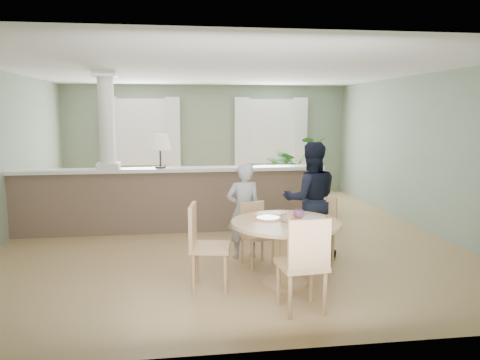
{
  "coord_description": "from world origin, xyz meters",
  "views": [
    {
      "loc": [
        -0.8,
        -7.72,
        2.05
      ],
      "look_at": [
        0.13,
        -1.0,
        1.06
      ],
      "focal_mm": 35.0,
      "sensor_mm": 36.0,
      "label": 1
    }
  ],
  "objects": [
    {
      "name": "ground",
      "position": [
        0.0,
        0.0,
        0.0
      ],
      "size": [
        8.0,
        8.0,
        0.0
      ],
      "primitive_type": "plane",
      "color": "tan",
      "rests_on": "ground"
    },
    {
      "name": "room_shell",
      "position": [
        -0.03,
        0.63,
        1.81
      ],
      "size": [
        7.02,
        8.02,
        2.71
      ],
      "color": "gray",
      "rests_on": "ground"
    },
    {
      "name": "pony_wall",
      "position": [
        -0.99,
        0.2,
        0.71
      ],
      "size": [
        5.32,
        0.38,
        2.7
      ],
      "color": "brown",
      "rests_on": "ground"
    },
    {
      "name": "sofa",
      "position": [
        0.41,
        1.78,
        0.42
      ],
      "size": [
        2.95,
        1.33,
        0.84
      ],
      "primitive_type": "imported",
      "rotation": [
        0.0,
        0.0,
        0.07
      ],
      "color": "brown",
      "rests_on": "ground"
    },
    {
      "name": "houseplant",
      "position": [
        1.81,
        2.43,
        0.75
      ],
      "size": [
        1.73,
        1.65,
        1.51
      ],
      "primitive_type": "imported",
      "rotation": [
        0.0,
        0.0,
        0.45
      ],
      "color": "#326E2C",
      "rests_on": "ground"
    },
    {
      "name": "dining_table",
      "position": [
        0.48,
        -2.49,
        0.62
      ],
      "size": [
        1.28,
        1.28,
        0.88
      ],
      "rotation": [
        0.0,
        0.0,
        -0.05
      ],
      "color": "tan",
      "rests_on": "ground"
    },
    {
      "name": "chair_far_boy",
      "position": [
        0.25,
        -1.68,
        0.46
      ],
      "size": [
        0.47,
        0.47,
        0.84
      ],
      "rotation": [
        0.0,
        0.0,
        0.3
      ],
      "color": "tan",
      "rests_on": "ground"
    },
    {
      "name": "chair_far_man",
      "position": [
        1.15,
        -1.68,
        0.49
      ],
      "size": [
        0.56,
        0.56,
        0.89
      ],
      "rotation": [
        0.0,
        0.0,
        -0.73
      ],
      "color": "tan",
      "rests_on": "ground"
    },
    {
      "name": "chair_near",
      "position": [
        0.47,
        -3.3,
        0.56
      ],
      "size": [
        0.5,
        0.5,
        1.01
      ],
      "rotation": [
        0.0,
        0.0,
        3.24
      ],
      "color": "tan",
      "rests_on": "ground"
    },
    {
      "name": "chair_side",
      "position": [
        -0.5,
        -2.43,
        0.55
      ],
      "size": [
        0.52,
        0.52,
        0.99
      ],
      "rotation": [
        0.0,
        0.0,
        1.41
      ],
      "color": "tan",
      "rests_on": "ground"
    },
    {
      "name": "child_person",
      "position": [
        0.13,
        -1.37,
        0.68
      ],
      "size": [
        0.53,
        0.38,
        1.35
      ],
      "primitive_type": "imported",
      "rotation": [
        0.0,
        0.0,
        3.27
      ],
      "color": "#9F9FA4",
      "rests_on": "ground"
    },
    {
      "name": "man_person",
      "position": [
        1.09,
        -1.42,
        0.82
      ],
      "size": [
        0.83,
        0.67,
        1.64
      ],
      "primitive_type": "imported",
      "rotation": [
        0.0,
        0.0,
        3.08
      ],
      "color": "black",
      "rests_on": "ground"
    }
  ]
}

